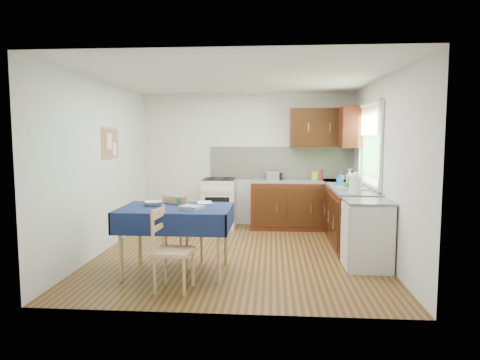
# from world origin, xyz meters

# --- Properties ---
(floor) EXTENTS (4.20, 4.20, 0.00)m
(floor) POSITION_xyz_m (0.00, 0.00, 0.00)
(floor) COLOR #462812
(floor) RESTS_ON ground
(ceiling) EXTENTS (4.00, 4.20, 0.02)m
(ceiling) POSITION_xyz_m (0.00, 0.00, 2.50)
(ceiling) COLOR silver
(ceiling) RESTS_ON wall_back
(wall_back) EXTENTS (4.00, 0.02, 2.50)m
(wall_back) POSITION_xyz_m (0.00, 2.10, 1.25)
(wall_back) COLOR silver
(wall_back) RESTS_ON ground
(wall_front) EXTENTS (4.00, 0.02, 2.50)m
(wall_front) POSITION_xyz_m (0.00, -2.10, 1.25)
(wall_front) COLOR silver
(wall_front) RESTS_ON ground
(wall_left) EXTENTS (0.02, 4.20, 2.50)m
(wall_left) POSITION_xyz_m (-2.00, 0.00, 1.25)
(wall_left) COLOR silver
(wall_left) RESTS_ON ground
(wall_right) EXTENTS (0.02, 4.20, 2.50)m
(wall_right) POSITION_xyz_m (2.00, 0.00, 1.25)
(wall_right) COLOR silver
(wall_right) RESTS_ON ground
(base_cabinets) EXTENTS (1.90, 2.30, 0.86)m
(base_cabinets) POSITION_xyz_m (1.36, 1.26, 0.43)
(base_cabinets) COLOR #391509
(base_cabinets) RESTS_ON ground
(worktop_back) EXTENTS (1.90, 0.60, 0.04)m
(worktop_back) POSITION_xyz_m (1.05, 1.80, 0.88)
(worktop_back) COLOR slate
(worktop_back) RESTS_ON base_cabinets
(worktop_right) EXTENTS (0.60, 1.70, 0.04)m
(worktop_right) POSITION_xyz_m (1.70, 0.65, 0.88)
(worktop_right) COLOR slate
(worktop_right) RESTS_ON base_cabinets
(worktop_corner) EXTENTS (0.60, 0.60, 0.04)m
(worktop_corner) POSITION_xyz_m (1.70, 1.80, 0.88)
(worktop_corner) COLOR slate
(worktop_corner) RESTS_ON base_cabinets
(splashback) EXTENTS (2.70, 0.02, 0.60)m
(splashback) POSITION_xyz_m (0.65, 2.08, 1.20)
(splashback) COLOR beige
(splashback) RESTS_ON wall_back
(upper_cabinets) EXTENTS (1.20, 0.85, 0.70)m
(upper_cabinets) POSITION_xyz_m (1.52, 1.80, 1.85)
(upper_cabinets) COLOR #391509
(upper_cabinets) RESTS_ON wall_back
(stove) EXTENTS (0.60, 0.61, 0.92)m
(stove) POSITION_xyz_m (-0.50, 1.80, 0.46)
(stove) COLOR silver
(stove) RESTS_ON ground
(window) EXTENTS (0.04, 1.48, 1.26)m
(window) POSITION_xyz_m (1.97, 0.70, 1.65)
(window) COLOR #295623
(window) RESTS_ON wall_right
(fridge) EXTENTS (0.58, 0.60, 0.89)m
(fridge) POSITION_xyz_m (1.70, -0.55, 0.44)
(fridge) COLOR silver
(fridge) RESTS_ON ground
(corkboard) EXTENTS (0.04, 0.62, 0.47)m
(corkboard) POSITION_xyz_m (-1.97, 0.30, 1.60)
(corkboard) COLOR tan
(corkboard) RESTS_ON wall_left
(dining_table) EXTENTS (1.36, 0.92, 0.83)m
(dining_table) POSITION_xyz_m (-0.70, -0.89, 0.72)
(dining_table) COLOR #101D40
(dining_table) RESTS_ON ground
(chair_far) EXTENTS (0.55, 0.55, 0.95)m
(chair_far) POSITION_xyz_m (-0.71, -0.56, 0.50)
(chair_far) COLOR tan
(chair_far) RESTS_ON ground
(chair_near) EXTENTS (0.45, 0.45, 0.92)m
(chair_near) POSITION_xyz_m (-0.64, -1.49, 0.49)
(chair_near) COLOR tan
(chair_near) RESTS_ON ground
(toaster) EXTENTS (0.23, 0.14, 0.18)m
(toaster) POSITION_xyz_m (0.49, 1.74, 0.98)
(toaster) COLOR silver
(toaster) RESTS_ON worktop_back
(sandwich_press) EXTENTS (0.30, 0.26, 0.17)m
(sandwich_press) POSITION_xyz_m (0.51, 1.84, 0.98)
(sandwich_press) COLOR black
(sandwich_press) RESTS_ON worktop_back
(sauce_bottle) EXTENTS (0.05, 0.05, 0.20)m
(sauce_bottle) POSITION_xyz_m (1.37, 1.73, 1.00)
(sauce_bottle) COLOR #B30E17
(sauce_bottle) RESTS_ON worktop_back
(yellow_packet) EXTENTS (0.12, 0.09, 0.14)m
(yellow_packet) POSITION_xyz_m (1.26, 1.93, 0.97)
(yellow_packet) COLOR yellow
(yellow_packet) RESTS_ON worktop_back
(dish_rack) EXTENTS (0.46, 0.35, 0.22)m
(dish_rack) POSITION_xyz_m (1.67, 0.50, 0.93)
(dish_rack) COLOR gray
(dish_rack) RESTS_ON worktop_right
(kettle) EXTENTS (0.18, 0.18, 0.30)m
(kettle) POSITION_xyz_m (1.65, 0.07, 1.03)
(kettle) COLOR silver
(kettle) RESTS_ON worktop_right
(cup) EXTENTS (0.14, 0.14, 0.10)m
(cup) POSITION_xyz_m (1.72, 1.69, 0.95)
(cup) COLOR white
(cup) RESTS_ON worktop_back
(soap_bottle_a) EXTENTS (0.16, 0.16, 0.29)m
(soap_bottle_a) POSITION_xyz_m (1.69, 0.78, 1.04)
(soap_bottle_a) COLOR silver
(soap_bottle_a) RESTS_ON worktop_right
(soap_bottle_b) EXTENTS (0.10, 0.10, 0.20)m
(soap_bottle_b) POSITION_xyz_m (1.59, 1.07, 1.00)
(soap_bottle_b) COLOR blue
(soap_bottle_b) RESTS_ON worktop_right
(soap_bottle_c) EXTENTS (0.18, 0.18, 0.17)m
(soap_bottle_c) POSITION_xyz_m (1.65, 0.60, 0.98)
(soap_bottle_c) COLOR #268323
(soap_bottle_c) RESTS_ON worktop_right
(plate_bowl) EXTENTS (0.27, 0.27, 0.05)m
(plate_bowl) POSITION_xyz_m (-1.02, -0.79, 0.85)
(plate_bowl) COLOR beige
(plate_bowl) RESTS_ON dining_table
(book) EXTENTS (0.23, 0.28, 0.02)m
(book) POSITION_xyz_m (-0.48, -0.61, 0.84)
(book) COLOR white
(book) RESTS_ON dining_table
(spice_jar) EXTENTS (0.05, 0.05, 0.09)m
(spice_jar) POSITION_xyz_m (-0.71, -0.74, 0.87)
(spice_jar) COLOR #258A3A
(spice_jar) RESTS_ON dining_table
(tea_towel) EXTENTS (0.31, 0.28, 0.05)m
(tea_towel) POSITION_xyz_m (-0.48, -1.05, 0.85)
(tea_towel) COLOR navy
(tea_towel) RESTS_ON dining_table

